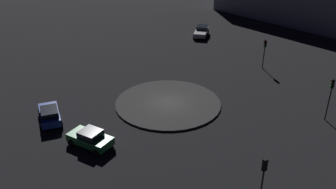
% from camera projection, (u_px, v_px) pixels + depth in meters
% --- Properties ---
extents(ground_plane, '(117.32, 117.32, 0.00)m').
position_uv_depth(ground_plane, '(168.00, 104.00, 38.01)').
color(ground_plane, black).
extents(roundabout_island, '(10.99, 10.99, 0.18)m').
position_uv_depth(roundabout_island, '(168.00, 103.00, 37.96)').
color(roundabout_island, '#383838').
rests_on(roundabout_island, ground_plane).
extents(car_silver, '(2.33, 4.47, 1.50)m').
position_uv_depth(car_silver, '(201.00, 31.00, 58.04)').
color(car_silver, silver).
rests_on(car_silver, ground_plane).
extents(car_green, '(4.22, 2.80, 1.52)m').
position_uv_depth(car_green, '(90.00, 138.00, 30.92)').
color(car_green, '#1E7238').
rests_on(car_green, ground_plane).
extents(car_blue, '(3.88, 4.26, 1.55)m').
position_uv_depth(car_blue, '(50.00, 114.00, 34.41)').
color(car_blue, '#1E38A5').
rests_on(car_blue, ground_plane).
extents(traffic_light_northeast, '(0.37, 0.40, 3.77)m').
position_uv_depth(traffic_light_northeast, '(265.00, 48.00, 45.29)').
color(traffic_light_northeast, '#2D2D2D').
rests_on(traffic_light_northeast, ground_plane).
extents(traffic_light_east, '(0.37, 0.32, 4.30)m').
position_uv_depth(traffic_light_east, '(331.00, 91.00, 33.76)').
color(traffic_light_east, '#2D2D2D').
rests_on(traffic_light_east, ground_plane).
extents(traffic_light_southeast, '(0.38, 0.39, 3.91)m').
position_uv_depth(traffic_light_southeast, '(263.00, 173.00, 23.71)').
color(traffic_light_southeast, '#2D2D2D').
rests_on(traffic_light_southeast, ground_plane).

